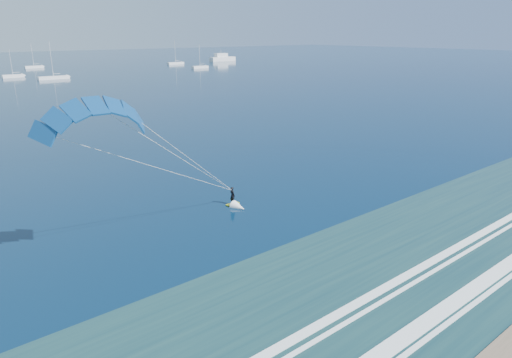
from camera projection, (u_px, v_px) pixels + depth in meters
The scene contains 7 objects.
kitesurfer_rig at pixel (178, 157), 37.72m from camera, with size 21.81×9.09×14.24m.
motor_yacht at pixel (222, 58), 277.15m from camera, with size 16.69×4.45×6.67m.
sailboat_3 at pixel (13, 76), 177.55m from camera, with size 7.79×2.40×10.93m.
sailboat_4 at pixel (34, 67), 223.37m from camera, with size 8.50×2.40×11.59m.
sailboat_5 at pixel (176, 63), 249.39m from camera, with size 9.40×2.40×12.73m.
sailboat_6 at pixel (200, 67), 222.55m from camera, with size 8.43×2.40×11.46m.
sailboat_7 at pixel (54, 77), 171.48m from camera, with size 11.11×2.40×13.99m.
Camera 1 is at (-24.79, -6.45, 17.15)m, focal length 32.00 mm.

